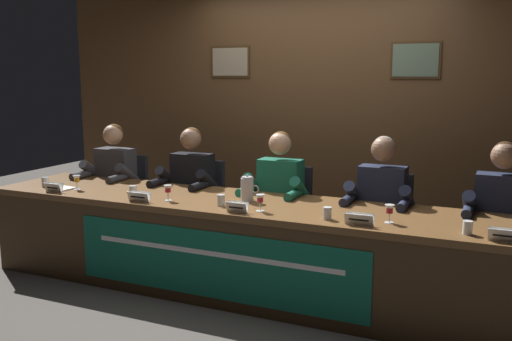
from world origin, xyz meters
The scene contains 29 objects.
ground_plane centered at (0.00, 0.00, 0.00)m, with size 12.00×12.00×0.00m, color #4C4742.
wall_back_panelled centered at (0.00, 1.48, 1.30)m, with size 5.81×0.14×2.60m.
conference_table centered at (0.00, -0.12, 0.52)m, with size 4.61×0.88×0.73m.
chair_far_left centered at (-1.73, 0.62, 0.44)m, with size 0.44×0.44×0.90m.
panelist_far_left centered at (-1.73, 0.42, 0.71)m, with size 0.51×0.48×1.23m.
nameplate_far_left centered at (-1.70, -0.34, 0.77)m, with size 0.17×0.06×0.08m.
juice_glass_far_left centered at (-1.60, -0.18, 0.81)m, with size 0.06×0.06×0.12m.
water_cup_far_left centered at (-1.94, -0.20, 0.76)m, with size 0.06×0.06×0.08m.
chair_left centered at (-0.86, 0.62, 0.44)m, with size 0.44×0.44×0.90m.
panelist_left centered at (-0.86, 0.42, 0.71)m, with size 0.51×0.48×1.23m.
nameplate_left centered at (-0.83, -0.35, 0.77)m, with size 0.19×0.06×0.08m.
juice_glass_left centered at (-0.65, -0.22, 0.81)m, with size 0.06×0.06×0.12m.
water_cup_left centered at (-1.00, -0.20, 0.76)m, with size 0.06×0.06×0.08m.
chair_center centered at (0.00, 0.62, 0.44)m, with size 0.44×0.44×0.90m.
panelist_center centered at (0.00, 0.42, 0.71)m, with size 0.51×0.48×1.23m.
nameplate_center centered at (0.01, -0.35, 0.77)m, with size 0.16×0.06×0.08m.
juice_glass_center centered at (0.14, -0.25, 0.81)m, with size 0.06×0.06×0.12m.
water_cup_center centered at (-0.19, -0.21, 0.76)m, with size 0.06×0.06×0.08m.
chair_right centered at (0.86, 0.62, 0.44)m, with size 0.44×0.44×0.90m.
panelist_right centered at (0.86, 0.42, 0.71)m, with size 0.51×0.48×1.23m.
nameplate_right centered at (0.89, -0.33, 0.77)m, with size 0.19×0.06×0.08m.
juice_glass_right centered at (1.06, -0.19, 0.81)m, with size 0.06×0.06×0.12m.
water_cup_right centered at (0.65, -0.27, 0.76)m, with size 0.06×0.06×0.08m.
chair_far_right centered at (1.73, 0.62, 0.44)m, with size 0.44×0.44×0.90m.
panelist_far_right centered at (1.73, 0.42, 0.71)m, with size 0.51×0.48×1.23m.
nameplate_far_right centered at (1.76, -0.34, 0.77)m, with size 0.18×0.06×0.08m.
water_cup_far_right centered at (1.55, -0.26, 0.76)m, with size 0.06×0.06×0.08m.
water_pitcher_central centered at (-0.08, 0.02, 0.82)m, with size 0.15×0.10×0.21m.
document_stack_far_left centered at (-1.74, -0.21, 0.73)m, with size 0.23×0.17×0.01m.
Camera 1 is at (1.77, -3.91, 1.71)m, focal length 40.04 mm.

